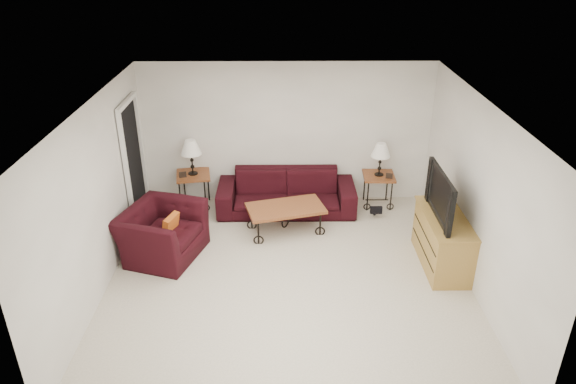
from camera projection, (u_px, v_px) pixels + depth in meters
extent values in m
plane|color=beige|center=(289.00, 277.00, 7.43)|extent=(5.00, 5.00, 0.00)
cube|color=white|center=(287.00, 133.00, 9.12)|extent=(5.00, 0.02, 2.50)
cube|color=white|center=(292.00, 326.00, 4.64)|extent=(5.00, 0.02, 2.50)
cube|color=white|center=(98.00, 199.00, 6.86)|extent=(0.02, 5.00, 2.50)
cube|color=white|center=(478.00, 198.00, 6.90)|extent=(0.02, 5.00, 2.50)
plane|color=white|center=(289.00, 106.00, 6.33)|extent=(5.00, 5.00, 0.00)
cube|color=black|center=(134.00, 166.00, 8.44)|extent=(0.08, 0.94, 2.04)
imported|color=black|center=(286.00, 192.00, 9.09)|extent=(2.36, 0.92, 0.69)
cube|color=brown|center=(195.00, 190.00, 9.25)|extent=(0.66, 0.66, 0.62)
cube|color=brown|center=(378.00, 190.00, 9.29)|extent=(0.56, 0.56, 0.59)
cube|color=black|center=(183.00, 175.00, 8.96)|extent=(0.12, 0.06, 0.10)
cube|color=black|center=(389.00, 176.00, 9.01)|extent=(0.12, 0.04, 0.10)
cube|color=brown|center=(286.00, 219.00, 8.48)|extent=(1.34, 0.95, 0.45)
imported|color=black|center=(162.00, 233.00, 7.79)|extent=(1.33, 1.43, 0.76)
cube|color=#D05D1A|center=(171.00, 226.00, 7.69)|extent=(0.19, 0.35, 0.34)
cube|color=#A47B3D|center=(443.00, 241.00, 7.56)|extent=(0.55, 1.31, 0.79)
imported|color=black|center=(448.00, 195.00, 7.24)|extent=(0.15, 1.18, 0.68)
ellipsoid|color=black|center=(375.00, 205.00, 8.97)|extent=(0.34, 0.27, 0.40)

